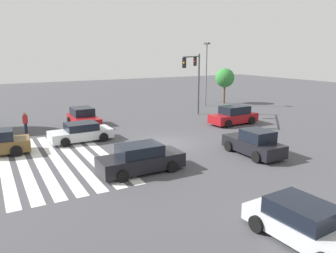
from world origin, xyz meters
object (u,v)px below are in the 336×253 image
at_px(car_2, 304,224).
at_px(street_light_pole_a, 206,68).
at_px(traffic_signal_mast, 195,72).
at_px(car_4, 81,132).
at_px(car_1, 83,117).
at_px(pedestrian, 25,122).
at_px(car_3, 234,116).
at_px(tree_corner_a, 225,78).
at_px(car_0, 141,159).
at_px(car_5, 254,144).

relative_size(car_2, street_light_pole_a, 0.57).
distance_m(traffic_signal_mast, car_2, 22.31).
bearing_deg(car_4, car_1, -108.45).
height_order(pedestrian, street_light_pole_a, street_light_pole_a).
xyz_separation_m(traffic_signal_mast, car_3, (4.15, 1.56, -3.77)).
xyz_separation_m(street_light_pole_a, tree_corner_a, (-0.48, 3.27, -1.31)).
relative_size(car_2, car_4, 0.96).
bearing_deg(street_light_pole_a, traffic_signal_mast, -43.84).
bearing_deg(pedestrian, car_3, 25.29).
distance_m(car_1, tree_corner_a, 19.94).
relative_size(car_0, car_2, 1.08).
height_order(car_0, pedestrian, pedestrian).
bearing_deg(car_2, car_0, -169.51).
bearing_deg(pedestrian, car_5, -4.79).
bearing_deg(car_3, car_1, -29.03).
height_order(car_2, pedestrian, pedestrian).
height_order(car_3, street_light_pole_a, street_light_pole_a).
height_order(car_4, street_light_pole_a, street_light_pole_a).
relative_size(traffic_signal_mast, pedestrian, 3.66).
distance_m(car_4, tree_corner_a, 23.08).
height_order(car_0, car_4, car_0).
bearing_deg(car_3, car_4, -6.00).
bearing_deg(car_1, street_light_pole_a, 102.27).
bearing_deg(traffic_signal_mast, car_2, 21.14).
bearing_deg(tree_corner_a, car_0, -48.60).
bearing_deg(tree_corner_a, car_3, -34.87).
bearing_deg(car_0, car_2, -76.85).
distance_m(car_0, car_3, 14.34).
xyz_separation_m(car_0, car_2, (8.92, 2.06, -0.07)).
xyz_separation_m(car_0, street_light_pole_a, (-16.93, 16.48, 3.83)).
height_order(traffic_signal_mast, car_0, traffic_signal_mast).
bearing_deg(car_5, car_1, 28.45).
height_order(car_0, car_2, car_0).
bearing_deg(traffic_signal_mast, pedestrian, -49.80).
xyz_separation_m(traffic_signal_mast, car_0, (11.16, -10.94, -3.84)).
relative_size(car_5, pedestrian, 2.49).
height_order(car_5, street_light_pole_a, street_light_pole_a).
relative_size(car_2, pedestrian, 2.52).
relative_size(street_light_pole_a, tree_corner_a, 1.69).
xyz_separation_m(traffic_signal_mast, car_4, (3.17, -12.10, -3.91)).
height_order(car_2, street_light_pole_a, street_light_pole_a).
bearing_deg(car_2, car_4, -171.74).
bearing_deg(car_3, street_light_pole_a, -113.75).
xyz_separation_m(traffic_signal_mast, pedestrian, (-1.29, -15.38, -3.60)).
relative_size(traffic_signal_mast, street_light_pole_a, 0.83).
distance_m(car_4, pedestrian, 5.55).
xyz_separation_m(traffic_signal_mast, tree_corner_a, (-6.25, 8.80, -1.32)).
xyz_separation_m(car_1, car_4, (5.21, -1.58, -0.08)).
xyz_separation_m(car_3, pedestrian, (-5.44, -16.94, 0.17)).
height_order(car_0, tree_corner_a, tree_corner_a).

